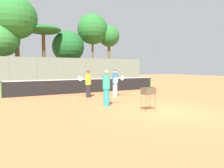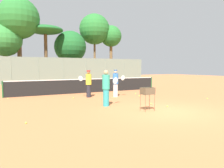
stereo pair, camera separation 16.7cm
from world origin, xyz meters
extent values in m
plane|color=#C67242|center=(0.00, 0.00, 0.00)|extent=(80.00, 80.00, 0.00)
cylinder|color=#26592D|center=(-6.00, 8.30, 0.54)|extent=(0.10, 0.10, 1.07)
cylinder|color=#26592D|center=(6.00, 8.30, 0.54)|extent=(0.10, 0.10, 1.07)
cube|color=black|center=(0.00, 8.30, 0.51)|extent=(12.00, 0.01, 1.01)
cube|color=white|center=(0.00, 8.30, 1.04)|extent=(12.00, 0.02, 0.06)
cylinder|color=gray|center=(-4.57, 20.20, 1.58)|extent=(0.08, 0.08, 3.16)
cylinder|color=gray|center=(-1.52, 20.20, 1.58)|extent=(0.08, 0.08, 3.16)
cylinder|color=gray|center=(1.52, 20.20, 1.58)|extent=(0.08, 0.08, 3.16)
cylinder|color=gray|center=(4.57, 20.20, 1.58)|extent=(0.08, 0.08, 3.16)
cylinder|color=gray|center=(7.61, 20.20, 1.58)|extent=(0.08, 0.08, 3.16)
cylinder|color=gray|center=(10.66, 20.20, 1.58)|extent=(0.08, 0.08, 3.16)
cylinder|color=gray|center=(13.70, 20.20, 1.58)|extent=(0.08, 0.08, 3.16)
cube|color=gray|center=(0.00, 20.20, 1.58)|extent=(27.41, 0.01, 3.16)
cylinder|color=brown|center=(-3.27, 23.17, 3.27)|extent=(0.54, 0.54, 6.55)
sphere|color=#28722D|center=(-3.27, 23.17, 8.10)|extent=(5.18, 5.18, 5.18)
cylinder|color=brown|center=(8.30, 25.47, 3.31)|extent=(0.33, 0.33, 6.61)
sphere|color=#28722D|center=(8.30, 25.47, 8.08)|extent=(4.87, 4.87, 4.87)
cylinder|color=brown|center=(3.91, 24.56, 1.79)|extent=(0.33, 0.33, 3.57)
sphere|color=#1E6028|center=(3.91, 24.56, 4.98)|extent=(4.71, 4.71, 4.71)
cylinder|color=brown|center=(-4.90, 23.52, 2.08)|extent=(0.53, 0.53, 4.16)
sphere|color=#338438|center=(-4.90, 23.52, 5.42)|extent=(4.22, 4.22, 4.22)
cylinder|color=brown|center=(0.13, 23.68, 3.22)|extent=(0.45, 0.45, 6.43)
ellipsoid|color=#1E6028|center=(0.13, 23.68, 7.02)|extent=(4.73, 4.73, 1.18)
cylinder|color=brown|center=(11.04, 24.95, 3.03)|extent=(0.48, 0.48, 6.06)
sphere|color=#28722D|center=(11.04, 24.95, 7.10)|extent=(3.49, 3.49, 3.49)
cylinder|color=#26262D|center=(-1.14, 5.90, 0.41)|extent=(0.29, 0.29, 0.82)
cylinder|color=yellow|center=(-1.14, 5.90, 1.16)|extent=(0.36, 0.36, 0.68)
sphere|color=#8C6647|center=(-1.14, 5.90, 1.61)|extent=(0.22, 0.22, 0.22)
cylinder|color=red|center=(-1.14, 5.90, 1.71)|extent=(0.23, 0.23, 0.06)
cylinder|color=black|center=(-1.41, 6.13, 0.99)|extent=(0.13, 0.12, 0.27)
ellipsoid|color=silver|center=(-1.55, 6.24, 1.21)|extent=(0.32, 0.28, 0.43)
cylinder|color=teal|center=(-1.67, 2.46, 0.43)|extent=(0.30, 0.30, 0.85)
cylinder|color=teal|center=(-1.67, 2.46, 1.21)|extent=(0.37, 0.37, 0.71)
sphere|color=tan|center=(-1.67, 2.46, 1.68)|extent=(0.23, 0.23, 0.23)
cylinder|color=black|center=(-1.31, 2.48, 1.03)|extent=(0.15, 0.04, 0.27)
ellipsoid|color=silver|center=(-1.12, 2.49, 1.25)|extent=(0.40, 0.05, 0.43)
cylinder|color=white|center=(0.50, 5.28, 0.42)|extent=(0.30, 0.30, 0.84)
cylinder|color=blue|center=(0.50, 5.28, 1.18)|extent=(0.37, 0.37, 0.70)
sphere|color=#DBB28C|center=(0.50, 5.28, 1.64)|extent=(0.23, 0.23, 0.23)
cylinder|color=#2659B2|center=(0.50, 5.28, 1.74)|extent=(0.24, 0.24, 0.06)
cylinder|color=black|center=(0.87, 5.25, 1.01)|extent=(0.15, 0.04, 0.27)
ellipsoid|color=silver|center=(1.05, 5.23, 1.23)|extent=(0.40, 0.06, 0.43)
cylinder|color=brown|center=(-0.87, 0.36, 0.37)|extent=(0.02, 0.02, 0.74)
cylinder|color=brown|center=(-0.36, 0.36, 0.37)|extent=(0.02, 0.02, 0.74)
cylinder|color=brown|center=(-0.87, 0.72, 0.37)|extent=(0.02, 0.02, 0.74)
cylinder|color=brown|center=(-0.36, 0.72, 0.37)|extent=(0.02, 0.02, 0.74)
cube|color=brown|center=(-0.61, 0.54, 0.74)|extent=(0.55, 0.40, 0.01)
cube|color=brown|center=(-0.61, 0.34, 0.89)|extent=(0.55, 0.01, 0.30)
cube|color=brown|center=(-0.61, 0.74, 0.89)|extent=(0.55, 0.01, 0.30)
cube|color=brown|center=(-0.89, 0.54, 0.89)|extent=(0.01, 0.40, 0.30)
cube|color=brown|center=(-0.34, 0.54, 0.89)|extent=(0.01, 0.40, 0.30)
sphere|color=#D1E54C|center=(-0.70, 0.53, 0.84)|extent=(0.07, 0.07, 0.07)
sphere|color=#D1E54C|center=(-0.50, 0.51, 0.78)|extent=(0.07, 0.07, 0.07)
sphere|color=#D1E54C|center=(-0.82, 0.39, 0.78)|extent=(0.07, 0.07, 0.07)
sphere|color=#D1E54C|center=(-0.51, 0.48, 0.78)|extent=(0.07, 0.07, 0.07)
sphere|color=#D1E54C|center=(-0.82, 0.67, 0.84)|extent=(0.07, 0.07, 0.07)
sphere|color=#D1E54C|center=(-0.69, 0.63, 0.78)|extent=(0.07, 0.07, 0.07)
sphere|color=#D1E54C|center=(-0.48, 0.39, 0.78)|extent=(0.07, 0.07, 0.07)
sphere|color=#D1E54C|center=(-0.75, 0.51, 0.78)|extent=(0.07, 0.07, 0.07)
sphere|color=#D1E54C|center=(-0.62, 0.59, 0.78)|extent=(0.07, 0.07, 0.07)
sphere|color=#D1E54C|center=(-0.78, 0.67, 0.84)|extent=(0.07, 0.07, 0.07)
sphere|color=#D1E54C|center=(-0.51, 0.67, 0.84)|extent=(0.07, 0.07, 0.07)
sphere|color=#D1E54C|center=(0.86, 0.84, 0.03)|extent=(0.07, 0.07, 0.07)
sphere|color=#D1E54C|center=(-5.76, 7.55, 0.03)|extent=(0.07, 0.07, 0.07)
sphere|color=#D1E54C|center=(2.50, 5.82, 0.03)|extent=(0.07, 0.07, 0.07)
sphere|color=#D1E54C|center=(4.89, 1.66, 0.03)|extent=(0.07, 0.07, 0.07)
sphere|color=#D1E54C|center=(-2.20, 5.84, 0.03)|extent=(0.07, 0.07, 0.07)
sphere|color=#D1E54C|center=(-5.64, 0.79, 0.03)|extent=(0.07, 0.07, 0.07)
sphere|color=#D1E54C|center=(1.99, 4.66, 0.03)|extent=(0.07, 0.07, 0.07)
sphere|color=#D1E54C|center=(0.63, 1.78, 0.03)|extent=(0.07, 0.07, 0.07)
cube|color=#B2B7BC|center=(-5.10, 24.37, 0.45)|extent=(4.20, 1.70, 0.90)
cube|color=#33383D|center=(-5.30, 24.37, 1.25)|extent=(2.20, 1.50, 0.70)
camera|label=1|loc=(-6.79, -6.96, 1.92)|focal=35.00mm
camera|label=2|loc=(-6.64, -7.04, 1.92)|focal=35.00mm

